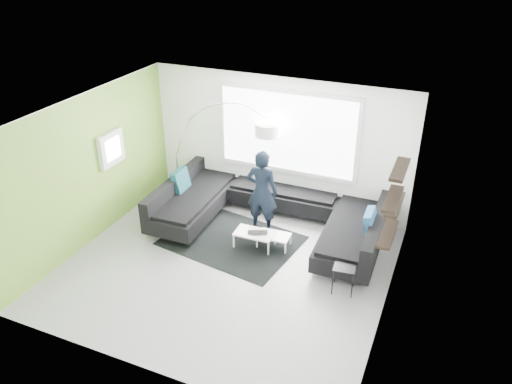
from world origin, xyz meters
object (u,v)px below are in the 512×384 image
side_table (344,278)px  laptop (258,234)px  sectional_sofa (272,209)px  coffee_table (264,239)px  arc_lamp (176,154)px  person (262,192)px

side_table → laptop: side_table is taller
sectional_sofa → laptop: size_ratio=10.33×
sectional_sofa → side_table: size_ratio=9.09×
coffee_table → arc_lamp: bearing=158.6°
person → laptop: size_ratio=3.97×
coffee_table → side_table: 1.82m
side_table → person: size_ratio=0.29×
laptop → side_table: bearing=-39.1°
side_table → laptop: 1.85m
coffee_table → side_table: (1.68, -0.67, 0.09)m
sectional_sofa → arc_lamp: 2.32m
arc_lamp → sectional_sofa: bearing=-13.2°
side_table → laptop: bearing=162.7°
sectional_sofa → person: (-0.16, -0.14, 0.43)m
arc_lamp → laptop: bearing=-32.7°
laptop → arc_lamp: bearing=135.5°
coffee_table → arc_lamp: (-2.31, 0.81, 1.02)m
arc_lamp → person: arc_lamp is taller
sectional_sofa → laptop: sectional_sofa is taller
coffee_table → person: size_ratio=0.55×
sectional_sofa → side_table: sectional_sofa is taller
sectional_sofa → coffee_table: bearing=-81.9°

